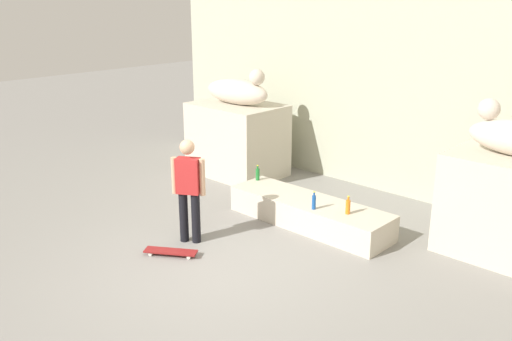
{
  "coord_description": "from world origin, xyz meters",
  "views": [
    {
      "loc": [
        5.3,
        -4.66,
        3.77
      ],
      "look_at": [
        -0.39,
        1.38,
        1.1
      ],
      "focal_mm": 38.73,
      "sensor_mm": 36.0,
      "label": 1
    }
  ],
  "objects_px": {
    "skateboard": "(171,251)",
    "bottle_blue": "(314,202)",
    "statue_reclining_left": "(238,91)",
    "bottle_green": "(258,174)",
    "bottle_orange": "(348,206)",
    "skater": "(189,187)"
  },
  "relations": [
    {
      "from": "bottle_green",
      "to": "skateboard",
      "type": "bearing_deg",
      "value": -77.47
    },
    {
      "from": "skater",
      "to": "bottle_orange",
      "type": "height_order",
      "value": "skater"
    },
    {
      "from": "bottle_green",
      "to": "bottle_orange",
      "type": "bearing_deg",
      "value": -6.17
    },
    {
      "from": "bottle_blue",
      "to": "bottle_orange",
      "type": "height_order",
      "value": "bottle_blue"
    },
    {
      "from": "statue_reclining_left",
      "to": "bottle_orange",
      "type": "relative_size",
      "value": 5.45
    },
    {
      "from": "skater",
      "to": "skateboard",
      "type": "bearing_deg",
      "value": -103.75
    },
    {
      "from": "bottle_blue",
      "to": "skater",
      "type": "bearing_deg",
      "value": -129.42
    },
    {
      "from": "statue_reclining_left",
      "to": "bottle_blue",
      "type": "height_order",
      "value": "statue_reclining_left"
    },
    {
      "from": "statue_reclining_left",
      "to": "skater",
      "type": "xyz_separation_m",
      "value": [
        1.89,
        -2.98,
        -0.9
      ]
    },
    {
      "from": "skateboard",
      "to": "bottle_orange",
      "type": "xyz_separation_m",
      "value": [
        1.61,
        2.28,
        0.51
      ]
    },
    {
      "from": "bottle_blue",
      "to": "skateboard",
      "type": "bearing_deg",
      "value": -117.9
    },
    {
      "from": "statue_reclining_left",
      "to": "skater",
      "type": "height_order",
      "value": "statue_reclining_left"
    },
    {
      "from": "skater",
      "to": "skateboard",
      "type": "relative_size",
      "value": 2.14
    },
    {
      "from": "statue_reclining_left",
      "to": "bottle_blue",
      "type": "distance_m",
      "value": 3.68
    },
    {
      "from": "skateboard",
      "to": "bottle_orange",
      "type": "height_order",
      "value": "bottle_orange"
    },
    {
      "from": "skateboard",
      "to": "bottle_green",
      "type": "bearing_deg",
      "value": 69.46
    },
    {
      "from": "skateboard",
      "to": "bottle_blue",
      "type": "height_order",
      "value": "bottle_blue"
    },
    {
      "from": "skateboard",
      "to": "bottle_blue",
      "type": "xyz_separation_m",
      "value": [
        1.1,
        2.07,
        0.51
      ]
    },
    {
      "from": "statue_reclining_left",
      "to": "skateboard",
      "type": "height_order",
      "value": "statue_reclining_left"
    },
    {
      "from": "skater",
      "to": "bottle_green",
      "type": "relative_size",
      "value": 5.75
    },
    {
      "from": "bottle_blue",
      "to": "bottle_green",
      "type": "bearing_deg",
      "value": 165.02
    },
    {
      "from": "statue_reclining_left",
      "to": "bottle_green",
      "type": "xyz_separation_m",
      "value": [
        1.5,
        -1.0,
        -1.26
      ]
    }
  ]
}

